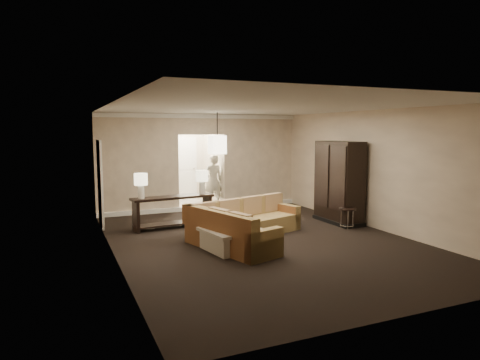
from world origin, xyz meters
name	(u,v)px	position (x,y,z in m)	size (l,w,h in m)	color
ground	(263,241)	(0.00, 0.00, 0.00)	(8.00, 8.00, 0.00)	black
wall_back	(202,162)	(0.00, 4.00, 1.40)	(6.00, 0.04, 2.80)	beige
wall_front	(410,207)	(0.00, -4.00, 1.40)	(6.00, 0.04, 2.80)	beige
wall_left	(113,182)	(-3.00, 0.00, 1.40)	(0.04, 8.00, 2.80)	beige
wall_right	(378,170)	(3.00, 0.00, 1.40)	(0.04, 8.00, 2.80)	beige
ceiling	(263,107)	(0.00, 0.00, 2.80)	(6.00, 8.00, 0.02)	silver
crown_molding	(202,116)	(0.00, 3.95, 2.73)	(6.00, 0.10, 0.12)	white
baseboard	(203,208)	(0.00, 3.95, 0.06)	(6.00, 0.10, 0.12)	white
side_door	(100,184)	(-2.97, 2.80, 1.05)	(0.05, 0.90, 2.10)	white
foyer	(189,162)	(0.00, 5.34, 1.30)	(1.44, 2.02, 2.80)	beige
sectional_sofa	(244,225)	(-0.33, 0.22, 0.32)	(2.85, 2.78, 0.81)	brown
coffee_table	(232,239)	(-0.83, -0.32, 0.21)	(1.20, 1.20, 0.44)	beige
console_table	(173,209)	(-1.40, 2.00, 0.46)	(2.01, 0.66, 0.76)	black
armoire	(339,184)	(2.59, 0.93, 0.98)	(0.61, 1.43, 2.05)	black
drink_table	(347,214)	(2.35, 0.23, 0.36)	(0.40, 0.40, 0.50)	black
table_lamp_left	(141,182)	(-2.16, 1.92, 1.15)	(0.31, 0.31, 0.58)	silver
table_lamp_right	(202,178)	(-0.64, 2.08, 1.15)	(0.31, 0.31, 0.58)	silver
pendant_light	(217,145)	(0.00, 2.70, 1.95)	(0.38, 0.38, 1.09)	black
person	(213,178)	(0.45, 4.30, 0.88)	(0.64, 0.43, 1.77)	beige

